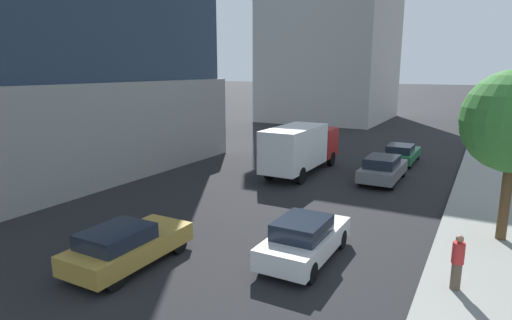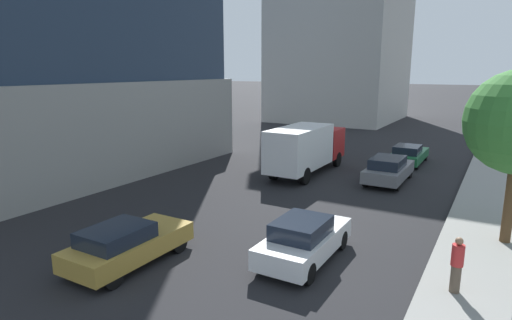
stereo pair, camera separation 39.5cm
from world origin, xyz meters
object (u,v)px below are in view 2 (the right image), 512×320
Objects in this scene: pedestrian_red_shirt at (457,264)px; car_gold at (127,244)px; car_white at (304,239)px; car_green at (409,154)px; construction_building at (343,3)px; box_truck at (306,147)px; car_gray at (388,169)px.

car_gold is at bearing -161.35° from pedestrian_red_shirt.
car_white is at bearing 33.31° from car_gold.
pedestrian_red_shirt reaches higher than car_white.
car_green is at bearing 90.00° from car_white.
construction_building is at bearing 113.79° from pedestrian_red_shirt.
pedestrian_red_shirt is at bearing 0.04° from car_white.
construction_building reaches higher than car_white.
car_gold is 10.08m from pedestrian_red_shirt.
car_gold is 14.45m from box_truck.
pedestrian_red_shirt is (4.65, -17.34, 0.32)m from car_green.
car_white is 17.35m from car_green.
construction_building is at bearing 119.69° from car_green.
car_white is at bearing -71.95° from construction_building.
box_truck is (0.00, 14.42, 0.97)m from car_gold.
box_truck is 4.63× the size of pedestrian_red_shirt.
car_white is 2.65× the size of pedestrian_red_shirt.
box_truck is at bearing -174.57° from car_gray.
car_white is at bearing -179.96° from pedestrian_red_shirt.
construction_building reaches higher than car_gold.
car_gold is at bearing -90.00° from box_truck.
construction_building is at bearing 105.82° from box_truck.
car_gray is 0.61× the size of box_truck.
construction_building reaches higher than car_green.
car_white is (13.20, -40.49, -13.52)m from construction_building.
car_gray is 11.67m from car_white.
car_gold reaches higher than car_green.
car_gray is (4.90, 14.89, 0.04)m from car_gold.
car_white is (4.90, 3.22, 0.02)m from car_gold.
car_gold is 21.14m from car_green.
box_truck is at bearing 90.00° from car_gold.
car_gray is at bearing -65.40° from construction_building.
box_truck is at bearing 113.63° from car_white.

